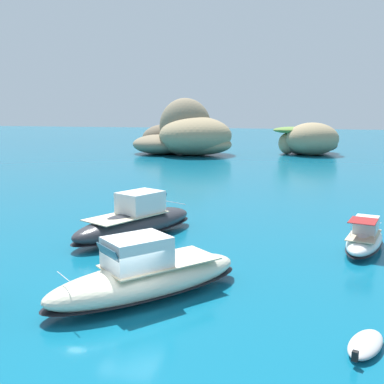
{
  "coord_description": "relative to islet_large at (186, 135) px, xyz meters",
  "views": [
    {
      "loc": [
        7.42,
        -18.05,
        8.77
      ],
      "look_at": [
        -1.09,
        15.24,
        2.67
      ],
      "focal_mm": 43.6,
      "sensor_mm": 36.0,
      "label": 1
    }
  ],
  "objects": [
    {
      "name": "islet_large",
      "position": [
        0.0,
        0.0,
        0.0
      ],
      "size": [
        22.98,
        17.74,
        10.98
      ],
      "color": "#9E8966",
      "rests_on": "ground"
    },
    {
      "name": "motorboat_white",
      "position": [
        27.45,
        -58.68,
        -3.02
      ],
      "size": [
        3.57,
        7.05,
        2.12
      ],
      "color": "white",
      "rests_on": "ground"
    },
    {
      "name": "motorboat_charcoal",
      "position": [
        12.3,
        -59.5,
        -2.65
      ],
      "size": [
        7.51,
        10.93,
        3.12
      ],
      "color": "#2D2D33",
      "rests_on": "ground"
    },
    {
      "name": "motorboat_cream",
      "position": [
        16.63,
        -69.4,
        -2.69
      ],
      "size": [
        8.97,
        9.78,
        3.01
      ],
      "color": "beige",
      "rests_on": "ground"
    },
    {
      "name": "dinghy_tender",
      "position": [
        26.16,
        -72.06,
        -3.47
      ],
      "size": [
        1.93,
        2.85,
        0.58
      ],
      "color": "#B2B2B2",
      "rests_on": "ground"
    },
    {
      "name": "ground_plane",
      "position": [
        16.48,
        -71.04,
        -3.7
      ],
      "size": [
        400.0,
        400.0,
        0.0
      ],
      "primitive_type": "plane",
      "color": "#0C5B7A"
    },
    {
      "name": "islet_small",
      "position": [
        23.25,
        5.76,
        -1.22
      ],
      "size": [
        14.7,
        18.14,
        6.28
      ],
      "color": "#756651",
      "rests_on": "ground"
    }
  ]
}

